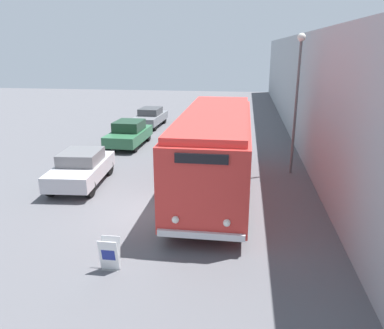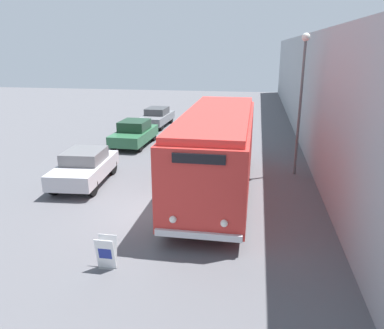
# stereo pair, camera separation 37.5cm
# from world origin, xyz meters

# --- Properties ---
(ground_plane) EXTENTS (80.00, 80.00, 0.00)m
(ground_plane) POSITION_xyz_m (0.00, 0.00, 0.00)
(ground_plane) COLOR #56565B
(building_wall_right) EXTENTS (0.30, 60.00, 6.57)m
(building_wall_right) POSITION_xyz_m (6.38, 10.00, 3.28)
(building_wall_right) COLOR #9EA3A8
(building_wall_right) RESTS_ON ground_plane
(vintage_bus) EXTENTS (2.70, 9.84, 3.38)m
(vintage_bus) POSITION_xyz_m (1.98, 2.42, 1.89)
(vintage_bus) COLOR black
(vintage_bus) RESTS_ON ground_plane
(sign_board) EXTENTS (0.53, 0.35, 0.93)m
(sign_board) POSITION_xyz_m (-0.35, -3.63, 0.45)
(sign_board) COLOR gray
(sign_board) RESTS_ON ground_plane
(streetlamp) EXTENTS (0.36, 0.36, 6.38)m
(streetlamp) POSITION_xyz_m (5.41, 5.46, 4.14)
(streetlamp) COLOR #595E60
(streetlamp) RESTS_ON ground_plane
(parked_car_near) EXTENTS (2.19, 4.29, 1.50)m
(parked_car_near) POSITION_xyz_m (-3.85, 2.55, 0.77)
(parked_car_near) COLOR black
(parked_car_near) RESTS_ON ground_plane
(parked_car_mid) EXTENTS (1.97, 4.19, 1.52)m
(parked_car_mid) POSITION_xyz_m (-3.83, 9.45, 0.76)
(parked_car_mid) COLOR black
(parked_car_mid) RESTS_ON ground_plane
(parked_car_far) EXTENTS (1.88, 4.31, 1.40)m
(parked_car_far) POSITION_xyz_m (-3.98, 15.36, 0.72)
(parked_car_far) COLOR black
(parked_car_far) RESTS_ON ground_plane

